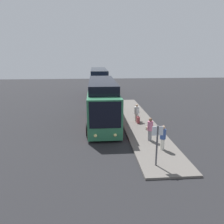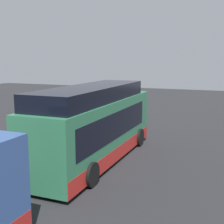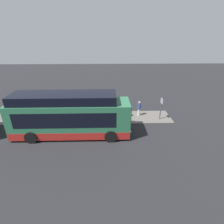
# 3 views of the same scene
# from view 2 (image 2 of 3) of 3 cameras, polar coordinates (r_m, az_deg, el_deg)

# --- Properties ---
(ground) EXTENTS (80.00, 80.00, 0.00)m
(ground) POSITION_cam_2_polar(r_m,az_deg,el_deg) (16.89, -3.25, -8.54)
(ground) COLOR #232326
(platform) EXTENTS (20.00, 3.05, 0.13)m
(platform) POSITION_cam_2_polar(r_m,az_deg,el_deg) (18.38, -12.15, -7.01)
(platform) COLOR #605B56
(platform) RESTS_ON ground
(bus_lead) EXTENTS (10.51, 2.86, 3.95)m
(bus_lead) POSITION_cam_2_polar(r_m,az_deg,el_deg) (16.13, -3.09, -2.74)
(bus_lead) COLOR #2D704C
(bus_lead) RESTS_ON ground
(passenger_boarding) EXTENTS (0.71, 0.63, 1.65)m
(passenger_boarding) POSITION_cam_2_polar(r_m,az_deg,el_deg) (18.22, -11.66, -4.10)
(passenger_boarding) COLOR silver
(passenger_boarding) RESTS_ON platform
(passenger_waiting) EXTENTS (0.65, 0.51, 1.72)m
(passenger_waiting) POSITION_cam_2_polar(r_m,az_deg,el_deg) (22.29, -4.88, -1.27)
(passenger_waiting) COLOR gray
(passenger_waiting) RESTS_ON platform
(passenger_with_bags) EXTENTS (0.41, 0.41, 1.65)m
(passenger_with_bags) POSITION_cam_2_polar(r_m,az_deg,el_deg) (23.91, -4.07, -0.58)
(passenger_with_bags) COLOR silver
(passenger_with_bags) RESTS_ON platform
(suitcase) EXTENTS (0.45, 0.25, 0.84)m
(suitcase) POSITION_cam_2_polar(r_m,az_deg,el_deg) (18.85, -10.71, -5.40)
(suitcase) COLOR maroon
(suitcase) RESTS_ON platform
(sign_post) EXTENTS (0.10, 0.61, 2.37)m
(sign_post) POSITION_cam_2_polar(r_m,az_deg,el_deg) (25.27, 0.06, 1.40)
(sign_post) COLOR #4C4C51
(sign_post) RESTS_ON platform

